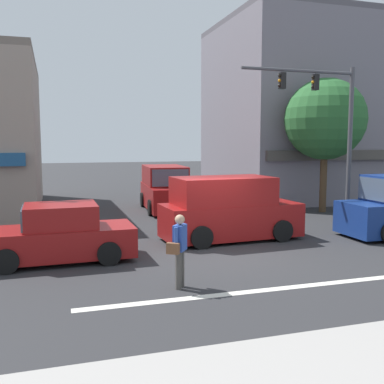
% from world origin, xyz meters
% --- Properties ---
extents(ground_plane, '(120.00, 120.00, 0.00)m').
position_xyz_m(ground_plane, '(0.00, 0.00, 0.00)').
color(ground_plane, '#2B2B2D').
extents(lane_marking_stripe, '(9.00, 0.24, 0.01)m').
position_xyz_m(lane_marking_stripe, '(0.00, -3.50, 0.00)').
color(lane_marking_stripe, silver).
rests_on(lane_marking_stripe, ground).
extents(building_right_corner, '(11.76, 9.07, 10.14)m').
position_xyz_m(building_right_corner, '(10.54, 11.63, 5.07)').
color(building_right_corner, slate).
rests_on(building_right_corner, ground).
extents(street_tree, '(3.73, 3.73, 6.16)m').
position_xyz_m(street_tree, '(7.26, 5.83, 4.28)').
color(street_tree, '#4C3823').
rests_on(street_tree, ground).
extents(traffic_light_mast, '(4.89, 0.26, 6.20)m').
position_xyz_m(traffic_light_mast, '(5.75, 3.25, 4.18)').
color(traffic_light_mast, '#47474C').
rests_on(traffic_light_mast, ground).
extents(van_parked_curbside, '(4.70, 2.24, 2.11)m').
position_xyz_m(van_parked_curbside, '(0.81, 1.57, 1.01)').
color(van_parked_curbside, maroon).
rests_on(van_parked_curbside, ground).
extents(van_crossing_center, '(2.29, 4.72, 2.11)m').
position_xyz_m(van_crossing_center, '(0.37, 8.60, 1.01)').
color(van_crossing_center, maroon).
rests_on(van_crossing_center, ground).
extents(sedan_approaching_near, '(4.13, 1.93, 1.58)m').
position_xyz_m(sedan_approaching_near, '(-4.66, 0.38, 0.71)').
color(sedan_approaching_near, maroon).
rests_on(sedan_approaching_near, ground).
extents(pedestrian_mid_crossing, '(0.56, 0.61, 1.67)m').
position_xyz_m(pedestrian_mid_crossing, '(-2.12, -2.80, 0.95)').
color(pedestrian_mid_crossing, '#4C4742').
rests_on(pedestrian_mid_crossing, ground).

